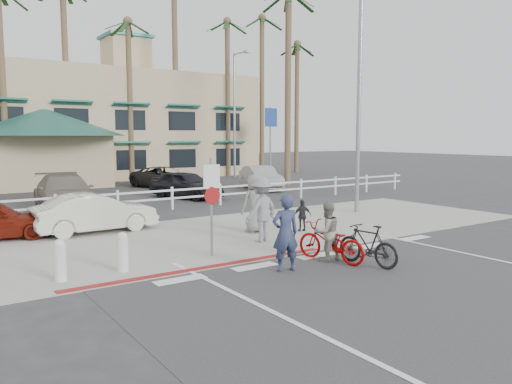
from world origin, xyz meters
TOP-DOWN VIEW (x-y plane):
  - ground at (0.00, 0.00)m, footprint 140.00×140.00m
  - bike_path at (0.00, -2.00)m, footprint 12.00×16.00m
  - sidewalk_plaza at (0.00, 4.50)m, footprint 22.00×7.00m
  - cross_street at (0.00, 8.50)m, footprint 40.00×5.00m
  - parking_lot at (0.00, 18.00)m, footprint 50.00×16.00m
  - curb_red at (-3.00, 1.20)m, footprint 7.00×0.25m
  - rail_fence at (0.50, 10.50)m, footprint 29.40×0.16m
  - building at (2.00, 31.00)m, footprint 28.00×16.00m
  - sign_post at (-2.30, 2.20)m, footprint 0.50×0.10m
  - bollard_0 at (-4.80, 2.00)m, footprint 0.26×0.26m
  - bollard_1 at (-6.20, 2.00)m, footprint 0.26×0.26m
  - streetlight_0 at (6.50, 5.50)m, footprint 0.60×2.00m
  - streetlight_1 at (12.00, 24.00)m, footprint 0.60×2.00m
  - info_sign at (14.00, 22.00)m, footprint 1.20×0.16m
  - palm_3 at (-4.00, 25.00)m, footprint 4.00×4.00m
  - palm_4 at (0.00, 26.00)m, footprint 4.00×4.00m
  - palm_5 at (4.00, 25.00)m, footprint 4.00×4.00m
  - palm_6 at (8.00, 26.00)m, footprint 4.00×4.00m
  - palm_7 at (12.00, 25.00)m, footprint 4.00×4.00m
  - palm_8 at (16.00, 26.00)m, footprint 4.00×4.00m
  - palm_9 at (19.00, 25.00)m, footprint 4.00×4.00m
  - palm_11 at (11.00, 16.00)m, footprint 4.00×4.00m
  - bike_red at (-0.13, -0.05)m, footprint 1.12×2.06m
  - rider_red at (-1.61, -0.11)m, footprint 0.75×0.58m
  - bike_black at (0.39, -0.83)m, footprint 0.73×1.77m
  - rider_black at (-0.15, 0.06)m, footprint 0.80×0.65m
  - pedestrian_a at (-0.19, 2.92)m, footprint 1.42×1.03m
  - pedestrian_child at (1.89, 3.48)m, footprint 0.68×0.46m
  - pedestrian_b at (0.50, 4.25)m, footprint 0.98×0.67m
  - car_white_sedan at (-3.88, 7.23)m, footprint 3.99×1.49m
  - lot_car_1 at (-3.52, 12.74)m, footprint 2.65×5.51m
  - lot_car_2 at (2.71, 13.78)m, footprint 2.98×4.47m
  - lot_car_3 at (8.27, 15.06)m, footprint 2.58×4.51m
  - lot_car_5 at (3.92, 19.25)m, footprint 3.41×5.09m

SIDE VIEW (x-z plane):
  - ground at x=0.00m, z-range 0.00..0.00m
  - parking_lot at x=0.00m, z-range 0.00..0.01m
  - bike_path at x=0.00m, z-range 0.00..0.01m
  - cross_street at x=0.00m, z-range 0.00..0.01m
  - sidewalk_plaza at x=0.00m, z-range 0.00..0.01m
  - curb_red at x=-3.00m, z-range 0.00..0.02m
  - bollard_0 at x=-4.80m, z-range 0.00..0.95m
  - bollard_1 at x=-6.20m, z-range 0.00..0.95m
  - rail_fence at x=0.50m, z-range 0.00..1.00m
  - bike_red at x=-0.13m, z-range 0.00..1.03m
  - bike_black at x=0.39m, z-range 0.00..1.03m
  - pedestrian_child at x=1.89m, z-range 0.00..1.07m
  - lot_car_5 at x=3.92m, z-range 0.00..1.30m
  - car_white_sedan at x=-3.88m, z-range 0.00..1.30m
  - lot_car_3 at x=8.27m, z-range 0.00..1.40m
  - lot_car_2 at x=2.71m, z-range 0.00..1.41m
  - rider_black at x=-0.15m, z-range 0.00..1.52m
  - lot_car_1 at x=-3.52m, z-range 0.00..1.55m
  - rider_red at x=-1.61m, z-range 0.00..1.83m
  - pedestrian_b at x=0.50m, z-range 0.00..1.94m
  - pedestrian_a at x=-0.19m, z-range 0.00..1.97m
  - sign_post at x=-2.30m, z-range 0.00..2.90m
  - info_sign at x=14.00m, z-range 0.00..5.60m
  - streetlight_0 at x=6.50m, z-range 0.00..9.00m
  - streetlight_1 at x=12.00m, z-range 0.00..9.50m
  - building at x=2.00m, z-range 0.00..11.30m
  - palm_5 at x=4.00m, z-range 0.00..13.00m
  - palm_9 at x=19.00m, z-range 0.00..13.00m
  - palm_3 at x=-4.00m, z-range 0.00..14.00m
  - palm_7 at x=12.00m, z-range 0.00..14.00m
  - palm_11 at x=11.00m, z-range 0.00..14.00m
  - palm_4 at x=0.00m, z-range 0.00..15.00m
  - palm_8 at x=16.00m, z-range 0.00..15.00m
  - palm_6 at x=8.00m, z-range 0.00..17.00m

